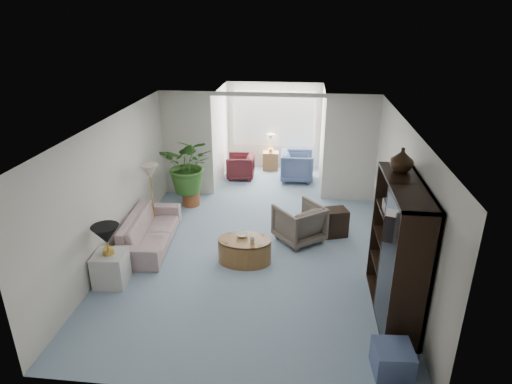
# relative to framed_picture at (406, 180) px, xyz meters

# --- Properties ---
(floor) EXTENTS (6.00, 6.00, 0.00)m
(floor) POSITION_rel_framed_picture_xyz_m (-2.46, 0.10, -1.70)
(floor) COLOR #889DB4
(floor) RESTS_ON ground
(sunroom_floor) EXTENTS (2.60, 2.60, 0.00)m
(sunroom_floor) POSITION_rel_framed_picture_xyz_m (-2.46, 4.20, -1.70)
(sunroom_floor) COLOR #889DB4
(sunroom_floor) RESTS_ON ground
(back_pier_left) EXTENTS (1.20, 0.12, 2.50)m
(back_pier_left) POSITION_rel_framed_picture_xyz_m (-4.36, 3.10, -0.45)
(back_pier_left) COLOR beige
(back_pier_left) RESTS_ON ground
(back_pier_right) EXTENTS (1.20, 0.12, 2.50)m
(back_pier_right) POSITION_rel_framed_picture_xyz_m (-0.56, 3.10, -0.45)
(back_pier_right) COLOR beige
(back_pier_right) RESTS_ON ground
(back_header) EXTENTS (2.60, 0.12, 0.10)m
(back_header) POSITION_rel_framed_picture_xyz_m (-2.46, 3.10, 0.75)
(back_header) COLOR beige
(back_header) RESTS_ON back_pier_left
(window_pane) EXTENTS (2.20, 0.02, 1.50)m
(window_pane) POSITION_rel_framed_picture_xyz_m (-2.46, 5.28, -0.30)
(window_pane) COLOR white
(window_blinds) EXTENTS (2.20, 0.02, 1.50)m
(window_blinds) POSITION_rel_framed_picture_xyz_m (-2.46, 5.25, -0.30)
(window_blinds) COLOR white
(framed_picture) EXTENTS (0.04, 0.50, 0.40)m
(framed_picture) POSITION_rel_framed_picture_xyz_m (0.00, 0.00, 0.00)
(framed_picture) COLOR beige
(sofa) EXTENTS (0.95, 2.11, 0.60)m
(sofa) POSITION_rel_framed_picture_xyz_m (-4.48, 0.51, -1.40)
(sofa) COLOR #BDAEA0
(sofa) RESTS_ON ground
(end_table) EXTENTS (0.54, 0.54, 0.55)m
(end_table) POSITION_rel_framed_picture_xyz_m (-4.68, -0.84, -1.42)
(end_table) COLOR beige
(end_table) RESTS_ON ground
(table_lamp) EXTENTS (0.44, 0.44, 0.30)m
(table_lamp) POSITION_rel_framed_picture_xyz_m (-4.68, -0.84, -0.80)
(table_lamp) COLOR black
(table_lamp) RESTS_ON end_table
(floor_lamp) EXTENTS (0.36, 0.36, 0.28)m
(floor_lamp) POSITION_rel_framed_picture_xyz_m (-4.62, 1.17, -0.45)
(floor_lamp) COLOR beige
(floor_lamp) RESTS_ON ground
(coffee_table) EXTENTS (1.04, 1.04, 0.45)m
(coffee_table) POSITION_rel_framed_picture_xyz_m (-2.60, 0.07, -1.47)
(coffee_table) COLOR brown
(coffee_table) RESTS_ON ground
(coffee_bowl) EXTENTS (0.23, 0.23, 0.05)m
(coffee_bowl) POSITION_rel_framed_picture_xyz_m (-2.65, 0.17, -1.22)
(coffee_bowl) COLOR silver
(coffee_bowl) RESTS_ON coffee_table
(coffee_cup) EXTENTS (0.11, 0.11, 0.09)m
(coffee_cup) POSITION_rel_framed_picture_xyz_m (-2.45, -0.03, -1.20)
(coffee_cup) COLOR #BAB9A3
(coffee_cup) RESTS_ON coffee_table
(wingback_chair) EXTENTS (1.14, 1.14, 0.75)m
(wingback_chair) POSITION_rel_framed_picture_xyz_m (-1.65, 0.97, -1.33)
(wingback_chair) COLOR #60574C
(wingback_chair) RESTS_ON ground
(side_table_dark) EXTENTS (0.56, 0.50, 0.56)m
(side_table_dark) POSITION_rel_framed_picture_xyz_m (-0.95, 1.27, -1.42)
(side_table_dark) COLOR black
(side_table_dark) RESTS_ON ground
(entertainment_cabinet) EXTENTS (0.49, 1.84, 2.04)m
(entertainment_cabinet) POSITION_rel_framed_picture_xyz_m (-0.23, -1.05, -0.68)
(entertainment_cabinet) COLOR black
(entertainment_cabinet) RESTS_ON ground
(cabinet_urn) EXTENTS (0.33, 0.33, 0.35)m
(cabinet_urn) POSITION_rel_framed_picture_xyz_m (-0.23, -0.55, 0.51)
(cabinet_urn) COLOR black
(cabinet_urn) RESTS_ON entertainment_cabinet
(ottoman) EXTENTS (0.50, 0.50, 0.37)m
(ottoman) POSITION_rel_framed_picture_xyz_m (-0.43, -2.32, -1.51)
(ottoman) COLOR slate
(ottoman) RESTS_ON ground
(plant_pot) EXTENTS (0.40, 0.40, 0.32)m
(plant_pot) POSITION_rel_framed_picture_xyz_m (-4.16, 2.41, -1.54)
(plant_pot) COLOR brown
(plant_pot) RESTS_ON ground
(house_plant) EXTENTS (1.19, 1.03, 1.32)m
(house_plant) POSITION_rel_framed_picture_xyz_m (-4.16, 2.41, -0.72)
(house_plant) COLOR #336322
(house_plant) RESTS_ON plant_pot
(sunroom_chair_blue) EXTENTS (0.87, 0.85, 0.77)m
(sunroom_chair_blue) POSITION_rel_framed_picture_xyz_m (-1.77, 4.28, -1.32)
(sunroom_chair_blue) COLOR slate
(sunroom_chair_blue) RESTS_ON ground
(sunroom_chair_maroon) EXTENTS (0.74, 0.72, 0.65)m
(sunroom_chair_maroon) POSITION_rel_framed_picture_xyz_m (-3.27, 4.28, -1.38)
(sunroom_chair_maroon) COLOR #561D23
(sunroom_chair_maroon) RESTS_ON ground
(sunroom_table) EXTENTS (0.44, 0.34, 0.52)m
(sunroom_table) POSITION_rel_framed_picture_xyz_m (-2.52, 5.03, -1.44)
(sunroom_table) COLOR brown
(sunroom_table) RESTS_ON ground
(shelf_clutter) EXTENTS (0.30, 1.05, 1.06)m
(shelf_clutter) POSITION_rel_framed_picture_xyz_m (-0.28, -1.19, -0.46)
(shelf_clutter) COLOR #2B2925
(shelf_clutter) RESTS_ON entertainment_cabinet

